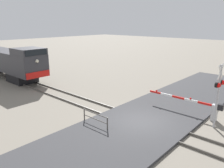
{
  "coord_description": "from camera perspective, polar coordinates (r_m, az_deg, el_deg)",
  "views": [
    {
      "loc": [
        -11.59,
        -7.74,
        6.61
      ],
      "look_at": [
        0.81,
        3.39,
        1.99
      ],
      "focal_mm": 35.86,
      "sensor_mm": 36.0,
      "label": 1
    }
  ],
  "objects": [
    {
      "name": "ground_plane",
      "position": [
        15.42,
        7.48,
        -10.01
      ],
      "size": [
        160.0,
        160.0,
        0.0
      ],
      "primitive_type": "plane",
      "color": "gray"
    },
    {
      "name": "rail_track_left",
      "position": [
        14.86,
        5.89,
        -10.67
      ],
      "size": [
        0.08,
        80.0,
        0.15
      ],
      "primitive_type": "cube",
      "color": "#59544C",
      "rests_on": "ground_plane"
    },
    {
      "name": "rail_track_right",
      "position": [
        15.94,
        8.98,
        -8.9
      ],
      "size": [
        0.08,
        80.0,
        0.15
      ],
      "primitive_type": "cube",
      "color": "#59544C",
      "rests_on": "ground_plane"
    },
    {
      "name": "road_surface",
      "position": [
        15.39,
        7.49,
        -9.74
      ],
      "size": [
        36.0,
        6.06,
        0.16
      ],
      "primitive_type": "cube",
      "color": "#38383A",
      "rests_on": "ground_plane"
    },
    {
      "name": "locomotive",
      "position": [
        30.88,
        -25.62,
        5.47
      ],
      "size": [
        2.76,
        16.12,
        4.0
      ],
      "color": "black",
      "rests_on": "ground_plane"
    },
    {
      "name": "crossing_signal",
      "position": [
        15.36,
        25.58,
        -1.17
      ],
      "size": [
        1.18,
        0.33,
        4.17
      ],
      "color": "#ADADB2",
      "rests_on": "ground_plane"
    },
    {
      "name": "crossing_gate",
      "position": [
        17.16,
        22.45,
        -5.51
      ],
      "size": [
        0.36,
        5.72,
        1.29
      ],
      "color": "silver",
      "rests_on": "ground_plane"
    },
    {
      "name": "guard_railing",
      "position": [
        14.72,
        -4.29,
        -8.59
      ],
      "size": [
        0.08,
        2.24,
        0.95
      ],
      "color": "#4C4742",
      "rests_on": "ground_plane"
    }
  ]
}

